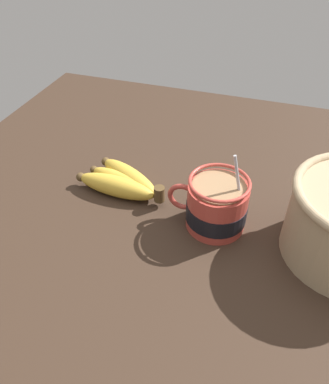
{
  "coord_description": "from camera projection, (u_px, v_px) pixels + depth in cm",
  "views": [
    {
      "loc": [
        -9.9,
        44.01,
        50.5
      ],
      "look_at": [
        5.92,
        -4.41,
        7.73
      ],
      "focal_mm": 35.0,
      "sensor_mm": 36.0,
      "label": 1
    }
  ],
  "objects": [
    {
      "name": "coffee_mug",
      "position": [
        216.0,
        206.0,
        0.64
      ],
      "size": [
        14.0,
        10.45,
        15.12
      ],
      "color": "#B23D33",
      "rests_on": "table"
    },
    {
      "name": "banana_bunch",
      "position": [
        123.0,
        182.0,
        0.72
      ],
      "size": [
        18.6,
        11.08,
        4.34
      ],
      "color": "#4C381E",
      "rests_on": "table"
    },
    {
      "name": "table",
      "position": [
        189.0,
        240.0,
        0.66
      ],
      "size": [
        110.8,
        110.8,
        3.45
      ],
      "color": "#332319",
      "rests_on": "ground"
    }
  ]
}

